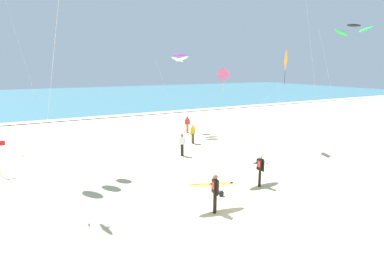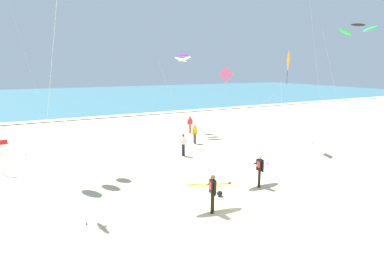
% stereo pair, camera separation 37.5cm
% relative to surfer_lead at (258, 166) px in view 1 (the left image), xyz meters
% --- Properties ---
extents(ground_plane, '(160.00, 160.00, 0.00)m').
position_rel_surfer_lead_xyz_m(ground_plane, '(-2.54, -3.61, -1.04)').
color(ground_plane, beige).
extents(ocean_water, '(160.00, 60.00, 0.08)m').
position_rel_surfer_lead_xyz_m(ocean_water, '(-2.54, 55.91, -1.00)').
color(ocean_water, teal).
rests_on(ocean_water, ground).
extents(shoreline_foam, '(160.00, 1.63, 0.01)m').
position_rel_surfer_lead_xyz_m(shoreline_foam, '(-2.54, 26.21, -0.96)').
color(shoreline_foam, white).
rests_on(shoreline_foam, ocean_water).
extents(surfer_lead, '(2.06, 0.96, 1.71)m').
position_rel_surfer_lead_xyz_m(surfer_lead, '(0.00, 0.00, 0.00)').
color(surfer_lead, black).
rests_on(surfer_lead, ground).
extents(surfer_trailing, '(2.32, 1.05, 1.71)m').
position_rel_surfer_lead_xyz_m(surfer_trailing, '(-3.61, -1.38, 0.00)').
color(surfer_trailing, black).
rests_on(surfer_trailing, ground).
extents(kite_arc_violet_mid, '(3.09, 2.68, 7.30)m').
position_rel_surfer_lead_xyz_m(kite_arc_violet_mid, '(2.36, 14.11, 5.90)').
color(kite_arc_violet_mid, white).
rests_on(kite_arc_violet_mid, ground).
extents(kite_diamond_amber_high, '(3.05, 3.96, 7.32)m').
position_rel_surfer_lead_xyz_m(kite_diamond_amber_high, '(6.73, 5.23, 5.38)').
color(kite_diamond_amber_high, orange).
rests_on(kite_diamond_amber_high, ground).
extents(kite_arc_charcoal_low, '(4.48, 3.01, 9.49)m').
position_rel_surfer_lead_xyz_m(kite_arc_charcoal_low, '(13.27, 4.63, 8.04)').
color(kite_arc_charcoal_low, green).
rests_on(kite_arc_charcoal_low, ground).
extents(kite_diamond_rose_close, '(3.03, 4.03, 6.18)m').
position_rel_surfer_lead_xyz_m(kite_diamond_rose_close, '(5.07, 10.74, 4.31)').
color(kite_diamond_rose_close, pink).
rests_on(kite_diamond_rose_close, ground).
extents(bystander_red_top, '(0.44, 0.32, 1.59)m').
position_rel_surfer_lead_xyz_m(bystander_red_top, '(2.75, 13.35, -0.23)').
color(bystander_red_top, '#D8593F').
rests_on(bystander_red_top, ground).
extents(bystander_yellow_top, '(0.49, 0.25, 1.59)m').
position_rel_surfer_lead_xyz_m(bystander_yellow_top, '(1.22, 9.43, -0.23)').
color(bystander_yellow_top, '#4C3D2D').
rests_on(bystander_yellow_top, ground).
extents(bystander_white_top, '(0.47, 0.29, 1.59)m').
position_rel_surfer_lead_xyz_m(bystander_white_top, '(-1.11, 6.69, -0.23)').
color(bystander_white_top, black).
rests_on(bystander_white_top, ground).
extents(beach_ball, '(0.28, 0.28, 0.28)m').
position_rel_surfer_lead_xyz_m(beach_ball, '(-2.47, -0.28, -0.90)').
color(beach_ball, black).
rests_on(beach_ball, ground).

